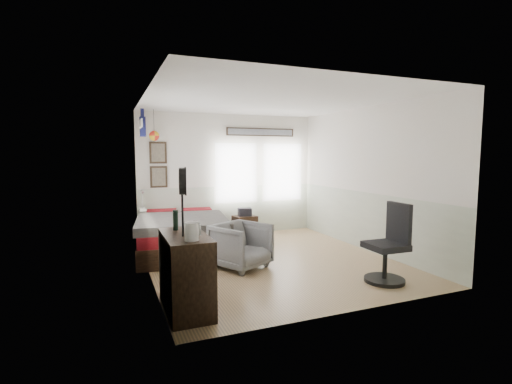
{
  "coord_description": "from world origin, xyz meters",
  "views": [
    {
      "loc": [
        -2.55,
        -5.67,
        1.82
      ],
      "look_at": [
        -0.1,
        0.4,
        1.15
      ],
      "focal_mm": 26.0,
      "sensor_mm": 36.0,
      "label": 1
    }
  ],
  "objects_px": {
    "armchair": "(241,246)",
    "nightstand": "(245,226)",
    "bed": "(182,235)",
    "dresser": "(186,272)",
    "task_chair": "(389,250)"
  },
  "relations": [
    {
      "from": "armchair",
      "to": "nightstand",
      "type": "xyz_separation_m",
      "value": [
        0.83,
        2.07,
        -0.13
      ]
    },
    {
      "from": "bed",
      "to": "dresser",
      "type": "bearing_deg",
      "value": -91.87
    },
    {
      "from": "bed",
      "to": "armchair",
      "type": "height_order",
      "value": "armchair"
    },
    {
      "from": "dresser",
      "to": "armchair",
      "type": "height_order",
      "value": "dresser"
    },
    {
      "from": "bed",
      "to": "armchair",
      "type": "bearing_deg",
      "value": -53.22
    },
    {
      "from": "armchair",
      "to": "task_chair",
      "type": "xyz_separation_m",
      "value": [
        1.74,
        -1.4,
        0.1
      ]
    },
    {
      "from": "task_chair",
      "to": "dresser",
      "type": "bearing_deg",
      "value": 179.46
    },
    {
      "from": "task_chair",
      "to": "nightstand",
      "type": "bearing_deg",
      "value": 106.39
    },
    {
      "from": "dresser",
      "to": "nightstand",
      "type": "relative_size",
      "value": 2.13
    },
    {
      "from": "armchair",
      "to": "nightstand",
      "type": "relative_size",
      "value": 1.69
    },
    {
      "from": "bed",
      "to": "armchair",
      "type": "distance_m",
      "value": 1.46
    },
    {
      "from": "dresser",
      "to": "task_chair",
      "type": "height_order",
      "value": "task_chair"
    },
    {
      "from": "bed",
      "to": "armchair",
      "type": "relative_size",
      "value": 2.94
    },
    {
      "from": "bed",
      "to": "nightstand",
      "type": "bearing_deg",
      "value": 35.32
    },
    {
      "from": "dresser",
      "to": "nightstand",
      "type": "distance_m",
      "value": 3.9
    }
  ]
}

